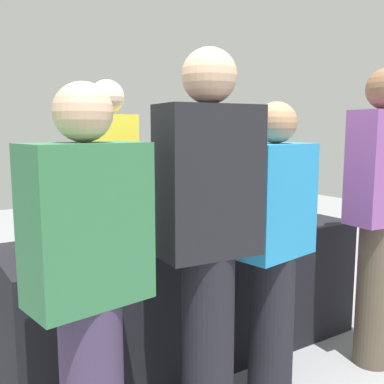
{
  "coord_description": "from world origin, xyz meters",
  "views": [
    {
      "loc": [
        -1.45,
        -2.24,
        1.41
      ],
      "look_at": [
        0.0,
        0.0,
        1.03
      ],
      "focal_mm": 41.54,
      "sensor_mm": 36.0,
      "label": 1
    }
  ],
  "objects_px": {
    "wine_bottle_3": "(217,205)",
    "wine_glass_2": "(193,223)",
    "wine_bottle_0": "(113,219)",
    "guest_2": "(273,244)",
    "wine_glass_0": "(88,234)",
    "wine_glass_1": "(172,223)",
    "guest_0": "(89,286)",
    "guest_1": "(208,237)",
    "wine_bottle_4": "(258,201)",
    "server_pouring": "(110,193)",
    "ice_bucket": "(60,231)",
    "wine_bottle_1": "(158,215)",
    "guest_3": "(380,207)",
    "wine_glass_3": "(205,222)",
    "wine_glass_4": "(254,212)",
    "wine_bottle_2": "(183,212)",
    "wine_bottle_5": "(281,200)"
  },
  "relations": [
    {
      "from": "wine_bottle_4",
      "to": "server_pouring",
      "type": "distance_m",
      "value": 1.05
    },
    {
      "from": "ice_bucket",
      "to": "guest_0",
      "type": "xyz_separation_m",
      "value": [
        -0.11,
        -0.73,
        -0.05
      ]
    },
    {
      "from": "wine_glass_2",
      "to": "wine_bottle_3",
      "type": "bearing_deg",
      "value": 39.17
    },
    {
      "from": "guest_2",
      "to": "guest_3",
      "type": "height_order",
      "value": "guest_3"
    },
    {
      "from": "wine_bottle_3",
      "to": "wine_glass_3",
      "type": "distance_m",
      "value": 0.45
    },
    {
      "from": "wine_bottle_0",
      "to": "wine_glass_1",
      "type": "relative_size",
      "value": 2.04
    },
    {
      "from": "wine_bottle_5",
      "to": "wine_glass_2",
      "type": "distance_m",
      "value": 0.95
    },
    {
      "from": "server_pouring",
      "to": "guest_2",
      "type": "height_order",
      "value": "server_pouring"
    },
    {
      "from": "ice_bucket",
      "to": "wine_glass_0",
      "type": "bearing_deg",
      "value": -33.06
    },
    {
      "from": "wine_bottle_3",
      "to": "wine_glass_2",
      "type": "height_order",
      "value": "wine_bottle_3"
    },
    {
      "from": "wine_glass_2",
      "to": "wine_bottle_4",
      "type": "bearing_deg",
      "value": 20.71
    },
    {
      "from": "wine_glass_2",
      "to": "ice_bucket",
      "type": "distance_m",
      "value": 0.72
    },
    {
      "from": "wine_glass_2",
      "to": "server_pouring",
      "type": "relative_size",
      "value": 0.08
    },
    {
      "from": "wine_glass_2",
      "to": "ice_bucket",
      "type": "height_order",
      "value": "ice_bucket"
    },
    {
      "from": "guest_3",
      "to": "wine_bottle_4",
      "type": "bearing_deg",
      "value": 109.45
    },
    {
      "from": "guest_0",
      "to": "guest_2",
      "type": "height_order",
      "value": "guest_0"
    },
    {
      "from": "guest_1",
      "to": "wine_bottle_0",
      "type": "bearing_deg",
      "value": 102.18
    },
    {
      "from": "guest_2",
      "to": "wine_glass_1",
      "type": "bearing_deg",
      "value": 116.29
    },
    {
      "from": "wine_glass_0",
      "to": "guest_2",
      "type": "bearing_deg",
      "value": -33.41
    },
    {
      "from": "wine_bottle_4",
      "to": "server_pouring",
      "type": "bearing_deg",
      "value": 147.96
    },
    {
      "from": "wine_glass_3",
      "to": "wine_glass_4",
      "type": "xyz_separation_m",
      "value": [
        0.44,
        0.07,
        0.0
      ]
    },
    {
      "from": "wine_glass_4",
      "to": "guest_1",
      "type": "height_order",
      "value": "guest_1"
    },
    {
      "from": "wine_bottle_3",
      "to": "guest_1",
      "type": "bearing_deg",
      "value": -127.91
    },
    {
      "from": "wine_glass_3",
      "to": "wine_glass_4",
      "type": "height_order",
      "value": "wine_glass_4"
    },
    {
      "from": "wine_bottle_1",
      "to": "guest_3",
      "type": "xyz_separation_m",
      "value": [
        1.05,
        -0.77,
        0.06
      ]
    },
    {
      "from": "guest_1",
      "to": "server_pouring",
      "type": "bearing_deg",
      "value": 91.15
    },
    {
      "from": "wine_bottle_3",
      "to": "wine_glass_0",
      "type": "distance_m",
      "value": 1.02
    },
    {
      "from": "wine_bottle_0",
      "to": "wine_glass_3",
      "type": "height_order",
      "value": "wine_bottle_0"
    },
    {
      "from": "wine_bottle_5",
      "to": "wine_glass_0",
      "type": "relative_size",
      "value": 2.47
    },
    {
      "from": "wine_bottle_4",
      "to": "wine_glass_2",
      "type": "xyz_separation_m",
      "value": [
        -0.73,
        -0.28,
        -0.02
      ]
    },
    {
      "from": "wine_glass_0",
      "to": "wine_bottle_0",
      "type": "bearing_deg",
      "value": 41.73
    },
    {
      "from": "wine_bottle_0",
      "to": "guest_2",
      "type": "relative_size",
      "value": 0.2
    },
    {
      "from": "wine_bottle_1",
      "to": "wine_bottle_2",
      "type": "distance_m",
      "value": 0.21
    },
    {
      "from": "wine_glass_2",
      "to": "wine_bottle_2",
      "type": "bearing_deg",
      "value": 68.62
    },
    {
      "from": "wine_bottle_4",
      "to": "ice_bucket",
      "type": "bearing_deg",
      "value": -176.28
    },
    {
      "from": "guest_3",
      "to": "server_pouring",
      "type": "bearing_deg",
      "value": 133.31
    },
    {
      "from": "wine_glass_2",
      "to": "server_pouring",
      "type": "xyz_separation_m",
      "value": [
        -0.16,
        0.83,
        0.08
      ]
    },
    {
      "from": "wine_glass_0",
      "to": "guest_1",
      "type": "xyz_separation_m",
      "value": [
        0.33,
        -0.62,
        0.07
      ]
    },
    {
      "from": "wine_glass_3",
      "to": "guest_3",
      "type": "bearing_deg",
      "value": -32.75
    },
    {
      "from": "server_pouring",
      "to": "guest_1",
      "type": "relative_size",
      "value": 1.0
    },
    {
      "from": "wine_bottle_3",
      "to": "server_pouring",
      "type": "relative_size",
      "value": 0.19
    },
    {
      "from": "server_pouring",
      "to": "guest_2",
      "type": "xyz_separation_m",
      "value": [
        0.38,
        -1.25,
        -0.14
      ]
    },
    {
      "from": "wine_bottle_4",
      "to": "guest_2",
      "type": "relative_size",
      "value": 0.21
    },
    {
      "from": "wine_bottle_0",
      "to": "guest_1",
      "type": "bearing_deg",
      "value": -83.01
    },
    {
      "from": "wine_glass_3",
      "to": "wine_bottle_0",
      "type": "bearing_deg",
      "value": 147.02
    },
    {
      "from": "server_pouring",
      "to": "guest_3",
      "type": "relative_size",
      "value": 1.0
    },
    {
      "from": "wine_bottle_1",
      "to": "wine_glass_3",
      "type": "height_order",
      "value": "wine_bottle_1"
    },
    {
      "from": "wine_glass_1",
      "to": "guest_0",
      "type": "bearing_deg",
      "value": -140.03
    },
    {
      "from": "wine_bottle_0",
      "to": "guest_2",
      "type": "distance_m",
      "value": 0.93
    },
    {
      "from": "wine_glass_0",
      "to": "wine_glass_1",
      "type": "height_order",
      "value": "wine_glass_1"
    }
  ]
}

